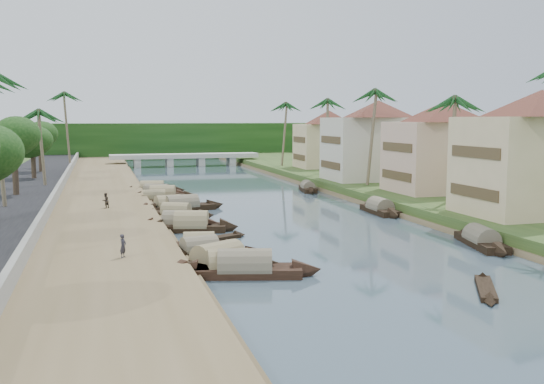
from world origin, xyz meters
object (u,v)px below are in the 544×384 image
object	(u,v)px
bridge	(185,157)
building_near	(539,151)
sampan_0	(245,269)
person_near	(123,246)
sampan_1	(228,267)

from	to	relation	value
bridge	building_near	xyz separation A→B (m)	(18.99, -74.00, 4.66)
bridge	sampan_0	size ratio (longest dim) A/B	3.01
sampan_0	person_near	distance (m)	7.51
person_near	building_near	bearing A→B (deg)	-52.36
building_near	sampan_0	size ratio (longest dim) A/B	1.60
bridge	building_near	bearing A→B (deg)	-75.61
sampan_1	building_near	bearing A→B (deg)	19.72
sampan_0	sampan_1	size ratio (longest dim) A/B	1.28
sampan_1	person_near	bearing A→B (deg)	160.07
building_near	bridge	bearing A→B (deg)	104.39
building_near	person_near	size ratio (longest dim) A/B	10.47
building_near	person_near	world-z (taller)	building_near
sampan_0	person_near	world-z (taller)	person_near
sampan_0	sampan_1	bearing A→B (deg)	156.39
sampan_1	person_near	size ratio (longest dim) A/B	5.11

